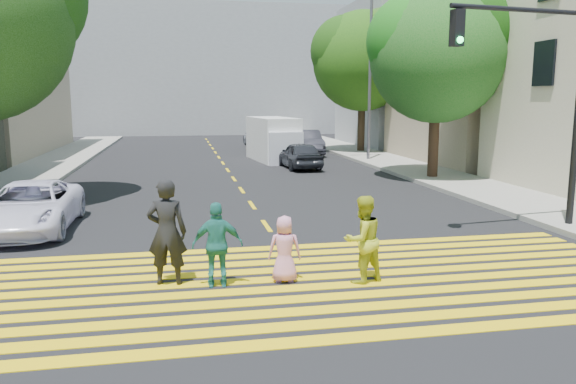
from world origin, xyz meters
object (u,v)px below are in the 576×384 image
object	(u,v)px
tree_right_near	(439,48)
pedestrian_child	(285,249)
dark_car_parked	(307,142)
white_sedan	(30,207)
white_van	(274,140)
tree_right_far	(364,56)
pedestrian_man	(167,232)
pedestrian_extra	(218,245)
silver_car	(259,137)
dark_car_near	(300,155)
traffic_signal	(546,82)
pedestrian_woman	(363,239)

from	to	relation	value
tree_right_near	pedestrian_child	xyz separation A→B (m)	(-8.52, -11.78, -4.72)
dark_car_parked	pedestrian_child	bearing A→B (deg)	-99.86
tree_right_near	dark_car_parked	xyz separation A→B (m)	(-2.82, 11.43, -4.60)
white_sedan	white_van	distance (m)	17.39
tree_right_far	pedestrian_man	world-z (taller)	tree_right_far
white_sedan	tree_right_near	bearing A→B (deg)	25.18
pedestrian_extra	white_van	distance (m)	20.70
pedestrian_man	silver_car	world-z (taller)	pedestrian_man
dark_car_near	traffic_signal	bearing A→B (deg)	99.64
pedestrian_child	traffic_signal	size ratio (longest dim) A/B	0.21
white_sedan	dark_car_near	size ratio (longest dim) A/B	1.17
tree_right_far	silver_car	xyz separation A→B (m)	(-5.62, 6.11, -5.27)
pedestrian_woman	pedestrian_child	distance (m)	1.43
dark_car_near	silver_car	world-z (taller)	dark_car_near
tree_right_near	pedestrian_woman	size ratio (longest dim) A/B	4.91
white_van	traffic_signal	xyz separation A→B (m)	(3.72, -17.56, 2.62)
tree_right_far	silver_car	bearing A→B (deg)	132.63
white_van	dark_car_parked	bearing A→B (deg)	43.95
white_van	white_sedan	bearing A→B (deg)	-126.96
dark_car_near	white_van	world-z (taller)	white_van
tree_right_far	silver_car	size ratio (longest dim) A/B	1.99
pedestrian_man	pedestrian_extra	bearing A→B (deg)	170.36
dark_car_near	dark_car_parked	distance (m)	6.88
pedestrian_man	traffic_signal	world-z (taller)	traffic_signal
dark_car_near	traffic_signal	distance (m)	14.63
pedestrian_man	dark_car_near	xyz separation A→B (m)	(5.95, 16.34, -0.32)
pedestrian_woman	white_sedan	world-z (taller)	pedestrian_woman
tree_right_far	dark_car_near	bearing A→B (deg)	-127.82
tree_right_near	pedestrian_woman	xyz separation A→B (m)	(-7.14, -12.08, -4.53)
pedestrian_extra	traffic_signal	bearing A→B (deg)	-159.47
pedestrian_woman	pedestrian_extra	bearing A→B (deg)	-25.05
silver_car	white_van	xyz separation A→B (m)	(-0.52, -9.59, 0.46)
pedestrian_man	silver_car	bearing A→B (deg)	-91.97
silver_car	traffic_signal	xyz separation A→B (m)	(3.21, -27.15, 3.08)
pedestrian_woman	dark_car_near	xyz separation A→B (m)	(2.47, 16.89, -0.15)
pedestrian_child	white_sedan	bearing A→B (deg)	-34.34
pedestrian_woman	white_van	distance (m)	20.55
tree_right_near	dark_car_parked	world-z (taller)	tree_right_near
dark_car_parked	white_van	xyz separation A→B (m)	(-2.51, -3.05, 0.37)
pedestrian_child	white_sedan	xyz separation A→B (m)	(-5.59, 5.17, 0.00)
dark_car_parked	traffic_signal	world-z (taller)	traffic_signal
dark_car_near	pedestrian_man	bearing A→B (deg)	67.25
pedestrian_child	dark_car_near	distance (m)	17.03
white_van	traffic_signal	bearing A→B (deg)	-84.62
tree_right_near	white_van	world-z (taller)	tree_right_near
traffic_signal	dark_car_near	bearing A→B (deg)	95.05
tree_right_near	tree_right_far	xyz separation A→B (m)	(0.82, 11.88, 0.58)
traffic_signal	pedestrian_child	bearing A→B (deg)	-166.68
dark_car_parked	tree_right_near	bearing A→B (deg)	-72.21
dark_car_near	traffic_signal	world-z (taller)	traffic_signal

